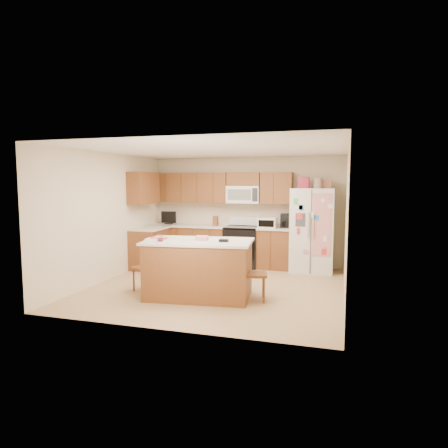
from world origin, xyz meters
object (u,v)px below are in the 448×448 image
(windsor_chair_back, at_px, (213,264))
(windsor_chair_right, at_px, (253,274))
(island, at_px, (199,269))
(stove, at_px, (242,246))
(windsor_chair_left, at_px, (146,267))
(refrigerator, at_px, (312,229))

(windsor_chair_back, bearing_deg, windsor_chair_right, -33.73)
(island, bearing_deg, windsor_chair_back, 88.82)
(stove, distance_m, windsor_chair_left, 2.77)
(stove, bearing_deg, windsor_chair_right, -72.11)
(windsor_chair_left, xyz_separation_m, windsor_chair_right, (1.94, -0.01, 0.02))
(refrigerator, bearing_deg, windsor_chair_left, -137.49)
(stove, bearing_deg, windsor_chair_left, -113.90)
(windsor_chair_right, bearing_deg, refrigerator, 73.21)
(stove, xyz_separation_m, windsor_chair_back, (-0.08, -1.94, -0.04))
(island, distance_m, windsor_chair_right, 0.92)
(refrigerator, relative_size, windsor_chair_back, 2.20)
(stove, height_order, windsor_chair_back, stove)
(windsor_chair_left, bearing_deg, stove, 66.10)
(windsor_chair_back, bearing_deg, island, -91.18)
(island, distance_m, windsor_chair_left, 1.04)
(refrigerator, bearing_deg, island, -122.88)
(island, height_order, windsor_chair_back, island)
(refrigerator, height_order, windsor_chair_back, refrigerator)
(refrigerator, relative_size, windsor_chair_left, 2.26)
(island, relative_size, windsor_chair_back, 2.02)
(refrigerator, height_order, island, refrigerator)
(windsor_chair_right, bearing_deg, stove, 107.89)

